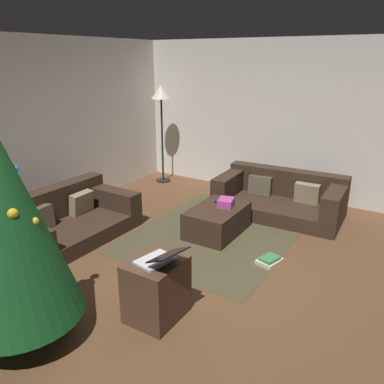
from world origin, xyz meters
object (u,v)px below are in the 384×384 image
at_px(tv_remote, 220,202).
at_px(laptop, 160,258).
at_px(couch_right, 281,198).
at_px(couch_left, 66,220).
at_px(book_stack, 269,260).
at_px(ottoman, 217,220).
at_px(gift_box, 226,203).
at_px(side_table, 156,289).
at_px(christmas_tree, 9,226).
at_px(corner_lamp, 161,100).

relative_size(tv_remote, laptop, 0.35).
xyz_separation_m(couch_right, tv_remote, (-0.97, 0.55, 0.13)).
height_order(couch_left, book_stack, couch_left).
xyz_separation_m(couch_left, book_stack, (0.74, -2.59, -0.21)).
bearing_deg(couch_left, tv_remote, 130.33).
height_order(ottoman, book_stack, ottoman).
bearing_deg(gift_box, ottoman, 145.91).
bearing_deg(side_table, tv_remote, 11.79).
bearing_deg(ottoman, gift_box, -34.09).
xyz_separation_m(ottoman, laptop, (-1.91, -0.44, 0.45)).
distance_m(christmas_tree, corner_lamp, 4.55).
xyz_separation_m(couch_right, book_stack, (-1.56, -0.43, -0.22)).
bearing_deg(book_stack, couch_left, 105.99).
distance_m(couch_left, side_table, 2.18).
distance_m(tv_remote, corner_lamp, 2.65).
distance_m(couch_left, gift_box, 2.16).
bearing_deg(corner_lamp, book_stack, -123.49).
relative_size(side_table, laptop, 1.27).
bearing_deg(side_table, couch_right, -2.14).
relative_size(couch_left, gift_box, 7.20).
bearing_deg(book_stack, christmas_tree, 149.59).
xyz_separation_m(couch_left, christmas_tree, (-1.56, -1.24, 0.81)).
distance_m(couch_right, book_stack, 1.64).
relative_size(couch_left, laptop, 3.78).
xyz_separation_m(laptop, book_stack, (1.49, -0.48, -0.60)).
bearing_deg(corner_lamp, gift_box, -124.29).
bearing_deg(couch_right, couch_left, 44.62).
bearing_deg(christmas_tree, side_table, -44.60).
bearing_deg(christmas_tree, couch_left, 38.57).
bearing_deg(side_table, book_stack, -20.13).
relative_size(tv_remote, corner_lamp, 0.09).
xyz_separation_m(couch_left, laptop, (-0.75, -2.11, 0.39)).
bearing_deg(couch_right, laptop, 86.82).
xyz_separation_m(ottoman, christmas_tree, (-2.71, 0.43, 0.86)).
bearing_deg(ottoman, laptop, -166.89).
relative_size(christmas_tree, book_stack, 5.97).
height_order(couch_right, tv_remote, couch_right).
distance_m(couch_right, ottoman, 1.25).
relative_size(couch_left, book_stack, 5.31).
height_order(tv_remote, side_table, side_table).
relative_size(ottoman, laptop, 2.01).
distance_m(laptop, corner_lamp, 4.32).
relative_size(gift_box, corner_lamp, 0.13).
height_order(couch_left, tv_remote, couch_left).
bearing_deg(side_table, corner_lamp, 34.94).
xyz_separation_m(side_table, corner_lamp, (3.42, 2.39, 1.26)).
distance_m(ottoman, tv_remote, 0.27).
relative_size(gift_box, laptop, 0.53).
relative_size(couch_right, corner_lamp, 1.04).
relative_size(book_stack, corner_lamp, 0.18).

